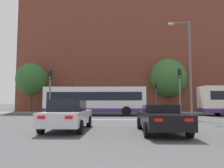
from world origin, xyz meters
TOP-DOWN VIEW (x-y plane):
  - stop_line_strip at (0.00, 15.86)m, footprint 8.96×0.30m
  - far_pavement at (0.00, 28.99)m, footprint 69.95×2.50m
  - brick_civic_building at (1.45, 40.11)m, footprint 36.20×15.49m
  - car_saloon_left at (-2.20, 9.14)m, footprint 2.02×4.56m
  - car_roadster_right at (2.39, 8.35)m, footprint 1.94×4.73m
  - bus_crossing_lead at (-2.13, 21.95)m, footprint 10.91×2.67m
  - traffic_light_near_right at (5.63, 16.49)m, footprint 0.26×0.31m
  - traffic_light_far_left at (-6.09, 28.55)m, footprint 0.26×0.31m
  - traffic_light_near_left at (-5.56, 16.73)m, footprint 0.26×0.31m
  - traffic_light_far_right at (5.58, 27.96)m, footprint 0.26×0.31m
  - street_lamp_junction at (5.95, 15.45)m, footprint 1.80×0.36m
  - pedestrian_waiting at (-3.28, 28.67)m, footprint 0.45×0.41m
  - pedestrian_walking_east at (-7.22, 29.83)m, footprint 0.45×0.34m
  - tree_by_building at (-12.56, 30.01)m, footprint 4.53×4.53m
  - tree_kerbside at (8.33, 32.71)m, footprint 5.89×5.89m

SIDE VIEW (x-z plane):
  - stop_line_strip at x=0.00m, z-range 0.00..0.01m
  - far_pavement at x=0.00m, z-range 0.00..0.01m
  - car_roadster_right at x=2.39m, z-range 0.02..1.32m
  - car_saloon_left at x=-2.20m, z-range 0.00..1.57m
  - pedestrian_waiting at x=-3.28m, z-range 0.13..1.72m
  - pedestrian_walking_east at x=-7.22m, z-range 0.17..1.98m
  - bus_crossing_lead at x=-2.13m, z-range 0.11..3.17m
  - traffic_light_far_left at x=-6.09m, z-range 0.68..4.54m
  - traffic_light_far_right at x=5.58m, z-range 0.71..4.79m
  - traffic_light_near_left at x=-5.56m, z-range 0.73..4.95m
  - traffic_light_near_right at x=5.63m, z-range 0.73..5.00m
  - street_lamp_junction at x=5.95m, z-range 0.79..8.86m
  - tree_by_building at x=-12.56m, z-range 1.25..8.52m
  - tree_kerbside at x=8.33m, z-range 1.09..9.47m
  - brick_civic_building at x=1.45m, z-range -2.82..23.58m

